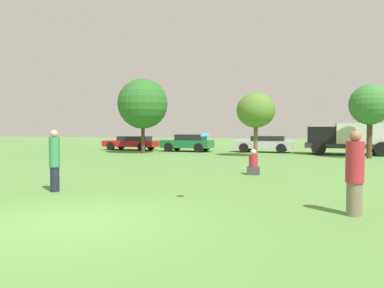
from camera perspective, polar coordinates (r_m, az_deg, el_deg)
The scene contains 12 objects.
ground_plane at distance 7.57m, azimuth -17.94°, elevation -11.41°, with size 120.00×120.00×0.00m, color #54843D.
person_thrower at distance 11.13m, azimuth -20.50°, elevation -2.35°, with size 0.29×0.29×1.75m.
person_catcher at distance 8.26m, azimuth 23.87°, elevation -4.14°, with size 0.36×0.36×1.75m.
frisbee at distance 8.73m, azimuth 2.06°, elevation 1.42°, with size 0.23×0.22×0.11m.
bystander_sitting at distance 14.47m, azimuth 9.48°, elevation -3.14°, with size 0.46×0.38×0.99m.
tree_0 at distance 26.65m, azimuth -7.62°, elevation 6.18°, with size 3.57×3.57×5.34m.
tree_1 at distance 23.77m, azimuth 9.85°, elevation 5.12°, with size 2.43×2.43×4.05m.
tree_2 at distance 24.38m, azimuth 25.84°, elevation 5.44°, with size 2.41×2.41×4.41m.
parked_car_red at distance 30.87m, azimuth -9.29°, elevation 0.24°, with size 4.56×1.98×1.14m.
parked_car_green at distance 28.56m, azimuth -0.59°, elevation 0.25°, with size 3.91×2.08×1.33m.
parked_car_silver at distance 28.08m, azimuth 11.19°, elevation 0.09°, with size 4.37×1.98×1.22m.
delivery_truck_black at distance 27.25m, azimuth 23.59°, elevation 1.04°, with size 6.13×2.63×2.15m.
Camera 1 is at (4.31, -5.96, 1.80)m, focal length 34.47 mm.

